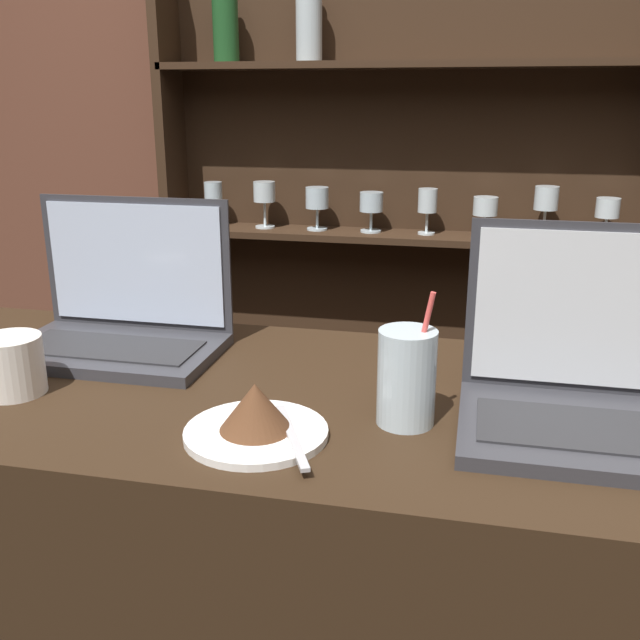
# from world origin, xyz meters

# --- Properties ---
(back_wall) EXTENTS (7.00, 0.06, 2.70)m
(back_wall) POSITION_xyz_m (0.00, 1.61, 1.35)
(back_wall) COLOR brown
(back_wall) RESTS_ON ground_plane
(back_shelf) EXTENTS (1.46, 0.18, 1.95)m
(back_shelf) POSITION_xyz_m (-0.01, 1.53, 1.01)
(back_shelf) COLOR #332114
(back_shelf) RESTS_ON ground_plane
(laptop_near) EXTENTS (0.34, 0.21, 0.24)m
(laptop_near) POSITION_xyz_m (-0.33, 0.40, 1.13)
(laptop_near) COLOR #333338
(laptop_near) RESTS_ON bar_counter
(laptop_far) EXTENTS (0.30, 0.23, 0.25)m
(laptop_far) POSITION_xyz_m (0.38, 0.26, 1.13)
(laptop_far) COLOR #333338
(laptop_far) RESTS_ON bar_counter
(cake_plate) EXTENTS (0.18, 0.18, 0.07)m
(cake_plate) POSITION_xyz_m (-0.01, 0.13, 1.10)
(cake_plate) COLOR white
(cake_plate) RESTS_ON bar_counter
(water_glass) EXTENTS (0.07, 0.07, 0.18)m
(water_glass) POSITION_xyz_m (0.16, 0.21, 1.13)
(water_glass) COLOR silver
(water_glass) RESTS_ON bar_counter
(coffee_cup) EXTENTS (0.09, 0.09, 0.08)m
(coffee_cup) POSITION_xyz_m (-0.39, 0.19, 1.11)
(coffee_cup) COLOR silver
(coffee_cup) RESTS_ON bar_counter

